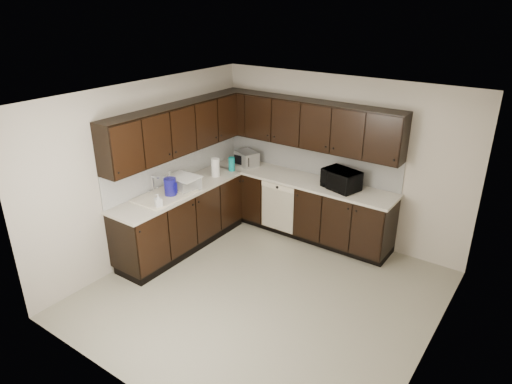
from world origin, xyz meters
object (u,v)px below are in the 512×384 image
toaster_oven (247,158)px  storage_bin (184,182)px  sink (164,201)px  blue_pitcher (170,187)px  microwave (341,180)px

toaster_oven → storage_bin: bearing=-75.8°
sink → toaster_oven: size_ratio=2.22×
sink → toaster_oven: bearing=84.1°
sink → storage_bin: (0.01, 0.40, 0.15)m
sink → storage_bin: size_ratio=1.85×
sink → blue_pitcher: bearing=52.2°
microwave → toaster_oven: microwave is taller
microwave → toaster_oven: (-1.71, 0.04, -0.03)m
sink → microwave: microwave is taller
sink → blue_pitcher: 0.21m
toaster_oven → blue_pitcher: 1.64m
blue_pitcher → storage_bin: bearing=116.8°
microwave → sink: bearing=-122.7°
blue_pitcher → microwave: bearing=58.6°
storage_bin → microwave: bearing=34.3°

